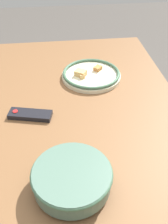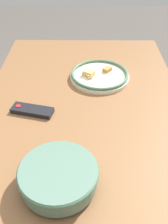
# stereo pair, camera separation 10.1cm
# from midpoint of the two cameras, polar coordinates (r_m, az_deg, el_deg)

# --- Properties ---
(dining_table) EXTENTS (1.58, 0.86, 0.77)m
(dining_table) POSITION_cam_midpoint_polar(r_m,az_deg,el_deg) (1.06, -2.58, -6.42)
(dining_table) COLOR brown
(dining_table) RESTS_ON ground_plane
(noodle_bowl) EXTENTS (0.24, 0.24, 0.08)m
(noodle_bowl) POSITION_cam_midpoint_polar(r_m,az_deg,el_deg) (0.79, -6.43, -14.28)
(noodle_bowl) COLOR #4C6B5B
(noodle_bowl) RESTS_ON dining_table
(food_plate) EXTENTS (0.29, 0.29, 0.04)m
(food_plate) POSITION_cam_midpoint_polar(r_m,az_deg,el_deg) (1.28, -0.73, 8.07)
(food_plate) COLOR beige
(food_plate) RESTS_ON dining_table
(tv_remote) EXTENTS (0.10, 0.18, 0.02)m
(tv_remote) POSITION_cam_midpoint_polar(r_m,az_deg,el_deg) (1.07, -14.31, -0.67)
(tv_remote) COLOR black
(tv_remote) RESTS_ON dining_table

